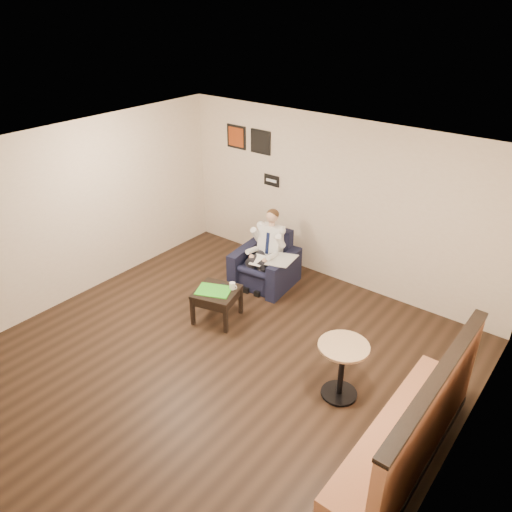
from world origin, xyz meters
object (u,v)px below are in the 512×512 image
Objects in this scene: coffee_mug at (232,286)px; side_table at (217,305)px; banquette at (407,414)px; smartphone at (225,285)px; armchair at (265,260)px; seated_man at (261,254)px; green_folder at (214,290)px; cafe_table at (341,370)px.

side_table is at bearing -130.54° from coffee_mug.
side_table is 0.24× the size of banquette.
coffee_mug is at bearing -7.10° from smartphone.
smartphone is 3.42m from banquette.
seated_man is at bearing -90.00° from armchair.
banquette is at bearing -37.14° from armchair.
armchair is 0.20m from seated_man.
green_folder reaches higher than side_table.
seated_man reaches higher than cafe_table.
side_table is 1.22× the size of green_folder.
side_table is 0.39m from coffee_mug.
smartphone is at bearing 168.33° from cafe_table.
green_folder is at bearing -103.96° from smartphone.
side_table is at bearing -97.35° from smartphone.
coffee_mug is at bearing 49.46° from side_table.
armchair reaches higher than coffee_mug.
smartphone is at bearing 81.80° from green_folder.
armchair is 1.12m from coffee_mug.
seated_man is 2.02× the size of side_table.
seated_man is 0.48× the size of banquette.
coffee_mug is (0.20, -0.98, -0.06)m from seated_man.
smartphone is 0.06× the size of banquette.
cafe_table is at bearing -17.44° from smartphone.
green_folder is (0.02, -1.19, -0.11)m from seated_man.
seated_man is 0.98m from smartphone.
smartphone reaches higher than side_table.
green_folder is at bearing 167.93° from banquette.
banquette reaches higher than green_folder.
coffee_mug reaches higher than green_folder.
smartphone is 2.35m from cafe_table.
cafe_table is (2.15, -0.47, -0.17)m from coffee_mug.
coffee_mug is (0.16, 0.18, 0.30)m from side_table.
seated_man is 2.77m from cafe_table.
green_folder is 4.74× the size of coffee_mug.
banquette is (3.35, -2.02, 0.20)m from armchair.
coffee_mug is 3.27m from banquette.
banquette is at bearing -21.52° from smartphone.
coffee_mug is 0.14× the size of cafe_table.
banquette is at bearing -24.57° from cafe_table.
cafe_table is (2.30, -0.47, -0.12)m from smartphone.
smartphone is (0.01, 0.19, 0.26)m from side_table.
seated_man is at bearing 87.15° from smartphone.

